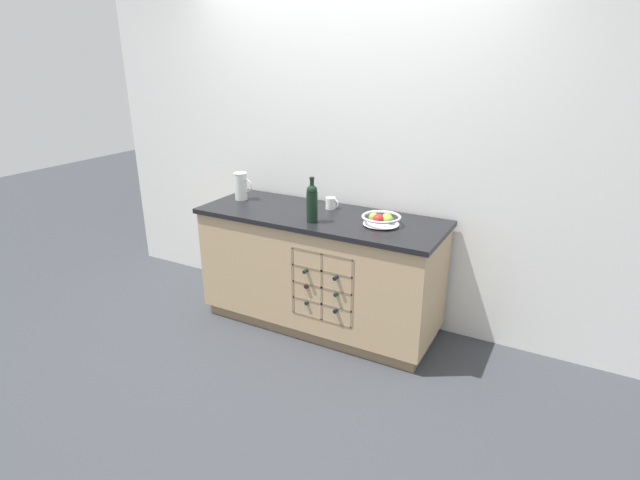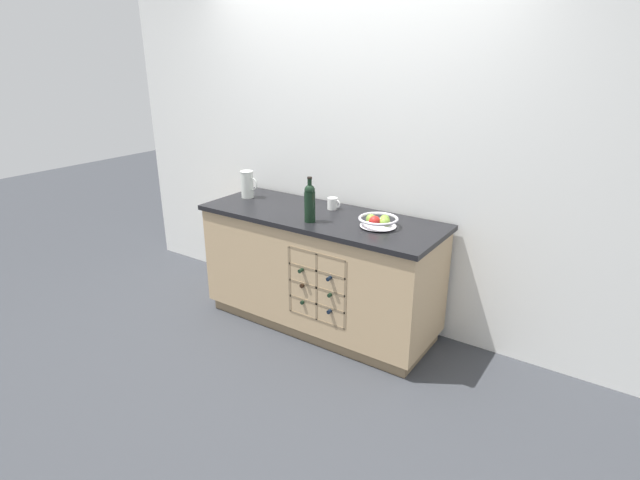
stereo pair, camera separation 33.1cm
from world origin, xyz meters
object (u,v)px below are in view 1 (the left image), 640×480
fruit_bowl (381,219)px  white_pitcher (241,186)px  standing_wine_bottle (312,202)px  ceramic_mug (330,203)px

fruit_bowl → white_pitcher: size_ratio=1.24×
standing_wine_bottle → white_pitcher: bearing=163.9°
fruit_bowl → ceramic_mug: size_ratio=2.39×
fruit_bowl → white_pitcher: 1.20m
fruit_bowl → standing_wine_bottle: bearing=-159.9°
standing_wine_bottle → ceramic_mug: bearing=95.4°
ceramic_mug → standing_wine_bottle: (0.03, -0.33, 0.10)m
ceramic_mug → white_pitcher: bearing=-171.2°
fruit_bowl → standing_wine_bottle: 0.48m
white_pitcher → ceramic_mug: bearing=8.8°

